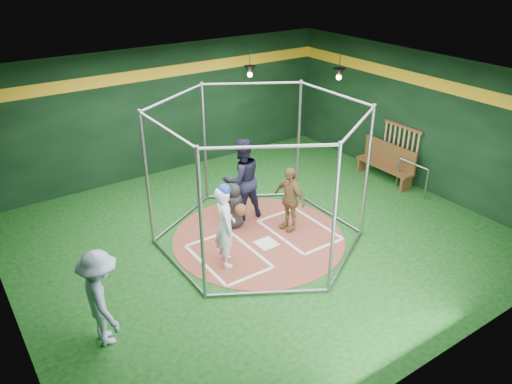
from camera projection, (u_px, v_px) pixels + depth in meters
room_shell at (259, 165)px, 10.27m from camera, size 10.10×9.10×3.53m
clay_disc at (259, 238)px, 11.05m from camera, size 3.80×3.80×0.01m
home_plate at (266, 243)px, 10.82m from camera, size 0.43×0.43×0.01m
batter_box_left at (228, 256)px, 10.38m from camera, size 1.17×1.77×0.01m
batter_box_right at (299, 230)px, 11.34m from camera, size 1.17×1.77×0.01m
batting_cage at (259, 177)px, 10.37m from camera, size 4.05×4.67×3.00m
bat_rack at (401, 143)px, 13.36m from camera, size 0.07×1.25×0.98m
pendant_lamp_near at (250, 70)px, 13.58m from camera, size 0.34×0.34×0.90m
pendant_lamp_far at (339, 73)px, 13.31m from camera, size 0.34×0.34×0.90m
batter_figure at (225, 225)px, 9.80m from camera, size 0.60×0.73×1.77m
visitor_leopard at (289, 199)px, 11.08m from camera, size 0.48×0.92×1.50m
catcher_figure at (235, 206)px, 11.23m from camera, size 0.52×0.56×1.06m
umpire at (242, 179)px, 11.46m from camera, size 1.03×0.85×1.96m
bystander_blue at (101, 298)px, 7.86m from camera, size 0.66×1.11×1.70m
dugout_bench at (387, 162)px, 13.56m from camera, size 0.41×1.76×1.03m
steel_railing at (413, 173)px, 12.81m from camera, size 0.05×0.97×0.83m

